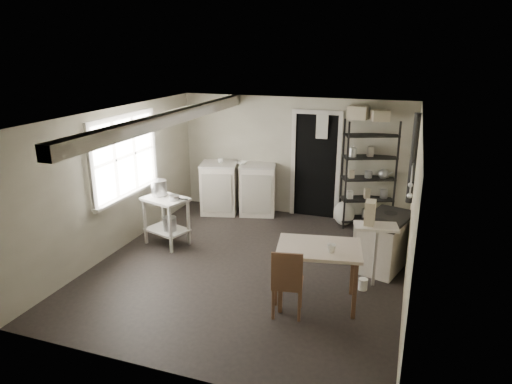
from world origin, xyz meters
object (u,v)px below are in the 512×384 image
(prep_table, at_px, (167,222))
(stockpot, at_px, (159,188))
(base_cabinets, at_px, (239,190))
(shelf_rack, at_px, (368,176))
(chair, at_px, (288,278))
(flour_sack, at_px, (344,213))
(stove, at_px, (386,239))
(work_table, at_px, (318,276))

(prep_table, bearing_deg, stockpot, 150.17)
(stockpot, xyz_separation_m, base_cabinets, (0.74, 1.75, -0.48))
(prep_table, bearing_deg, shelf_rack, 32.69)
(chair, xyz_separation_m, flour_sack, (0.21, 3.21, -0.24))
(stove, relative_size, chair, 1.12)
(stove, height_order, flour_sack, stove)
(work_table, relative_size, chair, 1.16)
(prep_table, xyz_separation_m, stove, (3.52, 0.36, 0.04))
(chair, bearing_deg, stockpot, 140.11)
(flour_sack, bearing_deg, shelf_rack, 19.11)
(prep_table, height_order, flour_sack, prep_table)
(stockpot, xyz_separation_m, chair, (2.63, -1.47, -0.45))
(shelf_rack, xyz_separation_m, stove, (0.46, -1.61, -0.51))
(prep_table, height_order, work_table, prep_table)
(flour_sack, bearing_deg, base_cabinets, 179.87)
(shelf_rack, xyz_separation_m, flour_sack, (-0.37, -0.13, -0.71))
(flour_sack, bearing_deg, prep_table, -145.67)
(stockpot, relative_size, stove, 0.27)
(base_cabinets, relative_size, flour_sack, 3.31)
(prep_table, height_order, base_cabinets, base_cabinets)
(stockpot, bearing_deg, prep_table, -29.83)
(stockpot, height_order, base_cabinets, stockpot)
(work_table, bearing_deg, shelf_rack, 84.57)
(prep_table, height_order, stockpot, stockpot)
(prep_table, distance_m, base_cabinets, 1.93)
(base_cabinets, bearing_deg, flour_sack, -14.86)
(stove, distance_m, work_table, 1.56)
(shelf_rack, bearing_deg, base_cabinets, 160.88)
(shelf_rack, relative_size, stove, 1.96)
(base_cabinets, xyz_separation_m, flour_sack, (2.11, -0.00, -0.22))
(stockpot, relative_size, flour_sack, 0.60)
(base_cabinets, bearing_deg, prep_table, -122.16)
(stockpot, distance_m, stove, 3.72)
(prep_table, height_order, stove, stove)
(base_cabinets, bearing_deg, work_table, -67.10)
(stockpot, bearing_deg, work_table, -20.65)
(stockpot, height_order, stove, stockpot)
(work_table, bearing_deg, stockpot, 159.35)
(prep_table, relative_size, stove, 0.81)
(base_cabinets, bearing_deg, shelf_rack, -11.84)
(stove, distance_m, flour_sack, 1.71)
(shelf_rack, height_order, flour_sack, shelf_rack)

